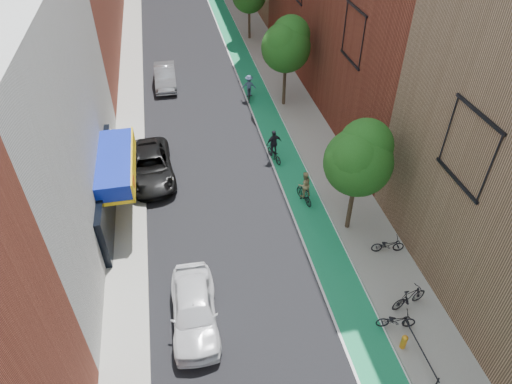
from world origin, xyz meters
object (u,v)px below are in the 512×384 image
cyclist_lane_near (304,189)px  cyclist_lane_mid (274,149)px  parked_car_silver (165,76)px  fire_hydrant (404,341)px  parked_car_white (194,310)px  cyclist_lane_far (249,89)px  parked_car_black (150,166)px

cyclist_lane_near → cyclist_lane_mid: size_ratio=0.92×
parked_car_silver → fire_hydrant: 27.96m
parked_car_white → cyclist_lane_near: bearing=47.1°
parked_car_white → cyclist_lane_near: cyclist_lane_near is taller
cyclist_lane_far → fire_hydrant: size_ratio=2.63×
cyclist_lane_mid → cyclist_lane_far: 8.43m
parked_car_silver → cyclist_lane_near: 18.04m
parked_car_white → fire_hydrant: 8.85m
parked_car_black → cyclist_lane_mid: (7.80, 0.29, 0.02)m
parked_car_black → cyclist_lane_near: cyclist_lane_near is taller
parked_car_black → fire_hydrant: size_ratio=7.61×
fire_hydrant → cyclist_lane_near: bearing=97.7°
fire_hydrant → cyclist_lane_mid: bearing=98.3°
parked_car_black → parked_car_silver: 12.60m
parked_car_silver → cyclist_lane_mid: 13.76m
parked_car_white → parked_car_silver: bearing=92.1°
parked_car_black → cyclist_lane_far: size_ratio=2.89×
parked_car_black → fire_hydrant: bearing=-58.6°
cyclist_lane_near → fire_hydrant: (1.36, -10.06, -0.28)m
cyclist_lane_near → cyclist_lane_mid: 4.43m
fire_hydrant → cyclist_lane_far: bearing=95.2°
parked_car_black → fire_hydrant: parked_car_black is taller
parked_car_silver → cyclist_lane_far: size_ratio=2.40×
parked_car_silver → cyclist_lane_near: size_ratio=2.44×
parked_car_white → fire_hydrant: size_ratio=6.44×
parked_car_white → fire_hydrant: bearing=-18.4°
parked_car_white → fire_hydrant: parked_car_white is taller
fire_hydrant → parked_car_black: bearing=125.0°
parked_car_silver → cyclist_lane_near: bearing=-65.9°
cyclist_lane_near → fire_hydrant: bearing=83.4°
parked_car_white → parked_car_black: bearing=100.1°
cyclist_lane_near → cyclist_lane_far: cyclist_lane_far is taller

